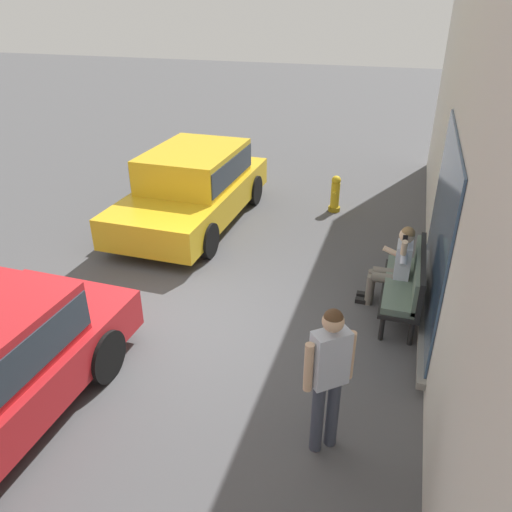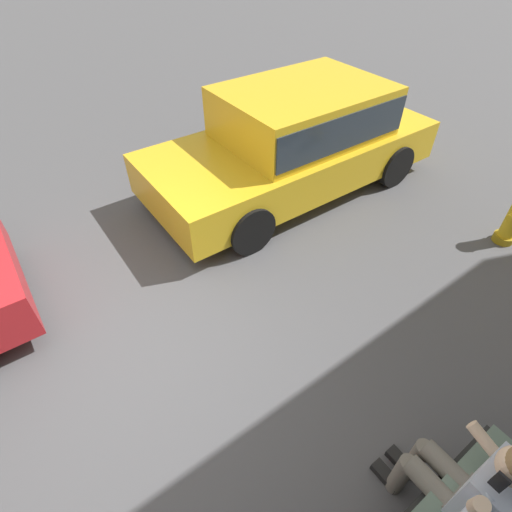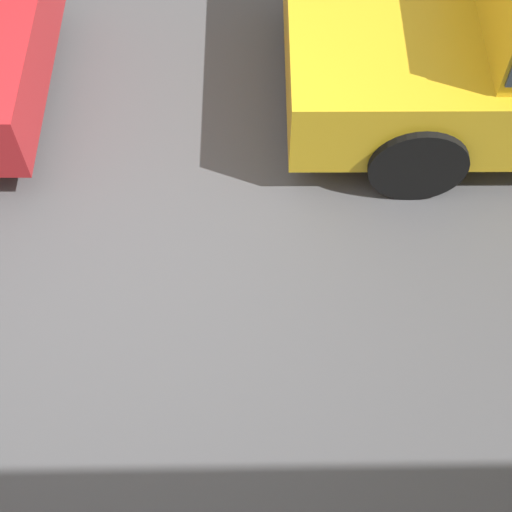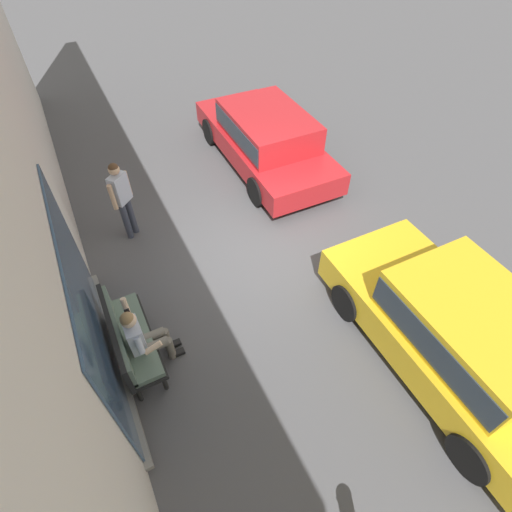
{
  "view_description": "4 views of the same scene",
  "coord_description": "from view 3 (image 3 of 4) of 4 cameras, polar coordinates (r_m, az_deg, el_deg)",
  "views": [
    {
      "loc": [
        5.37,
        2.6,
        4.27
      ],
      "look_at": [
        -0.94,
        0.66,
        0.78
      ],
      "focal_mm": 35.0,
      "sensor_mm": 36.0,
      "label": 1
    },
    {
      "loc": [
        0.16,
        2.6,
        3.46
      ],
      "look_at": [
        -1.37,
        0.5,
        1.08
      ],
      "focal_mm": 28.0,
      "sensor_mm": 36.0,
      "label": 2
    },
    {
      "loc": [
        -1.0,
        2.6,
        4.33
      ],
      "look_at": [
        -1.03,
        0.54,
        0.99
      ],
      "focal_mm": 55.0,
      "sensor_mm": 36.0,
      "label": 3
    },
    {
      "loc": [
        -5.01,
        2.6,
        5.8
      ],
      "look_at": [
        -1.07,
        0.62,
        1.08
      ],
      "focal_mm": 28.0,
      "sensor_mm": 36.0,
      "label": 4
    }
  ],
  "objects": [
    {
      "name": "ground_plane",
      "position": [
        5.15,
        -11.58,
        -0.81
      ],
      "size": [
        60.0,
        60.0,
        0.0
      ],
      "primitive_type": "plane",
      "color": "#4C4C4F"
    }
  ]
}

